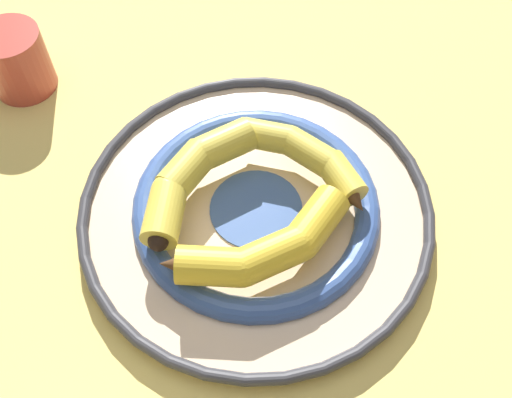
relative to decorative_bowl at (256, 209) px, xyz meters
name	(u,v)px	position (x,y,z in m)	size (l,w,h in m)	color
ground_plane	(239,200)	(-0.02, -0.02, -0.01)	(2.80, 2.80, 0.00)	#E5CC6B
decorative_bowl	(256,209)	(0.00, 0.00, 0.00)	(0.38, 0.38, 0.03)	beige
banana_a	(194,173)	(-0.02, -0.06, 0.04)	(0.17, 0.12, 0.04)	gold
banana_b	(264,249)	(0.07, 0.01, 0.04)	(0.11, 0.18, 0.04)	gold
banana_c	(308,157)	(-0.05, 0.05, 0.03)	(0.12, 0.15, 0.03)	gold
coffee_mug	(15,59)	(-0.18, -0.30, 0.03)	(0.11, 0.09, 0.08)	#B24238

